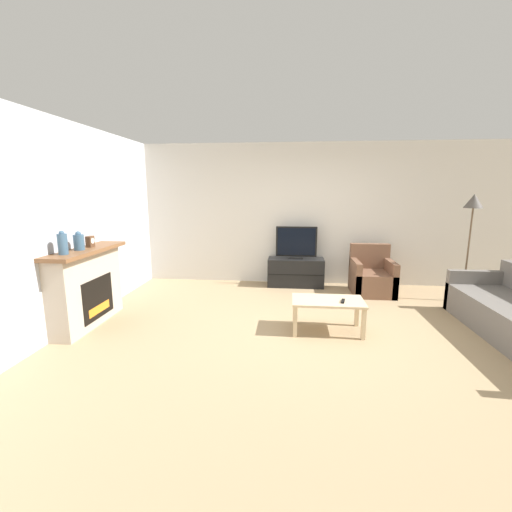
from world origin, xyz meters
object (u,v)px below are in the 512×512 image
at_px(tv_stand, 296,272).
at_px(coffee_table, 328,304).
at_px(fireplace, 87,286).
at_px(mantel_clock, 90,242).
at_px(mantel_vase_left, 63,243).
at_px(tv, 296,244).
at_px(remote, 343,301).
at_px(armchair, 372,278).
at_px(floor_lamp, 473,211).
at_px(mantel_vase_centre_left, 79,242).

relative_size(tv_stand, coffee_table, 1.16).
height_order(fireplace, tv_stand, fireplace).
bearing_deg(fireplace, mantel_clock, 82.93).
distance_m(mantel_vase_left, coffee_table, 3.34).
bearing_deg(mantel_clock, fireplace, -97.07).
height_order(fireplace, coffee_table, fireplace).
bearing_deg(coffee_table, tv, 100.07).
relative_size(coffee_table, remote, 5.88).
xyz_separation_m(mantel_vase_left, armchair, (4.16, 2.31, -0.91)).
xyz_separation_m(mantel_clock, floor_lamp, (5.57, 1.42, 0.36)).
relative_size(tv, armchair, 0.90).
distance_m(fireplace, floor_lamp, 5.87).
xyz_separation_m(tv, coffee_table, (0.38, -2.14, -0.46)).
height_order(armchair, remote, armchair).
height_order(tv, floor_lamp, floor_lamp).
height_order(mantel_vase_centre_left, mantel_clock, mantel_vase_centre_left).
xyz_separation_m(mantel_vase_left, remote, (3.38, 0.44, -0.75)).
height_order(mantel_vase_left, remote, mantel_vase_left).
height_order(coffee_table, floor_lamp, floor_lamp).
relative_size(mantel_vase_left, remote, 1.86).
distance_m(coffee_table, floor_lamp, 3.01).
xyz_separation_m(fireplace, tv_stand, (2.83, 2.23, -0.27)).
bearing_deg(coffee_table, remote, -20.06).
bearing_deg(tv, remote, -75.78).
height_order(mantel_clock, floor_lamp, floor_lamp).
xyz_separation_m(mantel_clock, armchair, (4.16, 1.75, -0.85)).
bearing_deg(tv_stand, mantel_vase_centre_left, -140.34).
bearing_deg(coffee_table, mantel_clock, 179.01).
distance_m(mantel_clock, floor_lamp, 5.75).
relative_size(mantel_vase_left, armchair, 0.34).
distance_m(tv_stand, floor_lamp, 3.08).
xyz_separation_m(coffee_table, remote, (0.18, -0.07, 0.07)).
height_order(mantel_clock, tv, mantel_clock).
relative_size(mantel_vase_left, tv_stand, 0.27).
distance_m(fireplace, mantel_clock, 0.61).
bearing_deg(mantel_vase_left, tv, 43.24).
relative_size(mantel_clock, tv, 0.19).
distance_m(tv_stand, coffee_table, 2.18).
relative_size(tv, floor_lamp, 0.44).
relative_size(mantel_vase_centre_left, floor_lamp, 0.14).
relative_size(tv_stand, armchair, 1.24).
height_order(fireplace, tv, tv).
bearing_deg(tv, mantel_vase_left, -136.76).
relative_size(mantel_clock, armchair, 0.18).
bearing_deg(tv_stand, coffee_table, -79.94).
height_order(tv_stand, armchair, armchair).
distance_m(fireplace, coffee_table, 3.22).
relative_size(mantel_vase_centre_left, coffee_table, 0.27).
bearing_deg(tv_stand, armchair, -14.24).
bearing_deg(armchair, mantel_vase_centre_left, -154.37).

